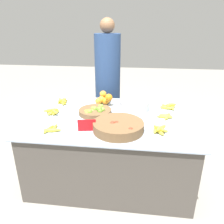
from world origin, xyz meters
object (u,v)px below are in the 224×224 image
tomato_basket (118,126)px  vendor_person (108,84)px  price_sign (87,125)px  metal_bowl (134,105)px  lime_bowl (95,111)px

tomato_basket → vendor_person: (-0.27, 1.23, 0.03)m
price_sign → metal_bowl: bearing=44.2°
metal_bowl → price_sign: size_ratio=2.03×
lime_bowl → metal_bowl: metal_bowl is taller
lime_bowl → price_sign: price_sign is taller
tomato_basket → price_sign: bearing=-172.4°
lime_bowl → price_sign: bearing=-89.6°
lime_bowl → tomato_basket: size_ratio=0.76×
lime_bowl → price_sign: size_ratio=2.16×
price_sign → vendor_person: size_ratio=0.10×
metal_bowl → price_sign: bearing=-125.2°
metal_bowl → vendor_person: vendor_person is taller
metal_bowl → price_sign: (-0.38, -0.54, 0.00)m
tomato_basket → metal_bowl: metal_bowl is taller
vendor_person → metal_bowl: bearing=-61.9°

